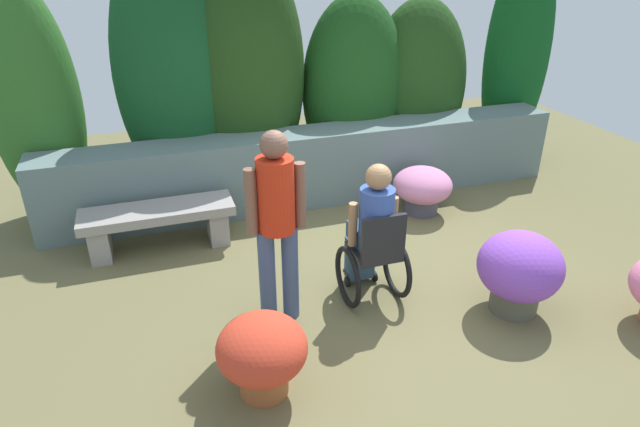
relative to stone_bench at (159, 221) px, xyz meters
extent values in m
plane|color=brown|center=(1.93, -1.40, -0.32)|extent=(11.40, 11.40, 0.00)
cube|color=slate|center=(1.93, 0.62, 0.14)|extent=(6.41, 0.56, 0.91)
ellipsoid|color=#2E6626|center=(-1.12, 1.28, 1.04)|extent=(1.01, 0.71, 2.71)
ellipsoid|color=#134821|center=(0.45, 1.32, 1.24)|extent=(1.44, 1.01, 3.11)
ellipsoid|color=#1E3D14|center=(1.25, 1.28, 1.21)|extent=(1.50, 1.05, 3.06)
ellipsoid|color=#194618|center=(2.70, 1.29, 0.88)|extent=(1.40, 0.98, 2.41)
ellipsoid|color=#1E4216|center=(3.64, 1.30, 0.84)|extent=(1.41, 0.99, 2.33)
ellipsoid|color=#0F4C1C|center=(5.16, 1.23, 1.20)|extent=(0.99, 0.69, 3.04)
cube|color=gray|center=(-0.61, 0.00, -0.13)|extent=(0.20, 0.41, 0.37)
cube|color=gray|center=(0.61, 0.00, -0.13)|extent=(0.20, 0.41, 0.37)
cube|color=gray|center=(0.00, 0.00, 0.11)|extent=(1.57, 0.48, 0.10)
cube|color=black|center=(1.76, -1.57, 0.18)|extent=(0.40, 0.40, 0.06)
cube|color=black|center=(1.76, -1.75, 0.41)|extent=(0.40, 0.04, 0.40)
cube|color=black|center=(1.76, -1.25, -0.22)|extent=(0.28, 0.12, 0.03)
torus|color=black|center=(1.52, -1.57, -0.04)|extent=(0.05, 0.56, 0.56)
torus|color=black|center=(2.00, -1.57, -0.04)|extent=(0.05, 0.56, 0.56)
cylinder|color=black|center=(1.62, -1.32, -0.27)|extent=(0.03, 0.10, 0.10)
cylinder|color=black|center=(1.90, -1.32, -0.27)|extent=(0.03, 0.10, 0.10)
cube|color=#314D67|center=(1.76, -1.47, 0.29)|extent=(0.30, 0.40, 0.16)
cube|color=#314D67|center=(1.76, -1.27, -0.05)|extent=(0.26, 0.14, 0.43)
cylinder|color=#3856AC|center=(1.76, -1.59, 0.54)|extent=(0.30, 0.30, 0.50)
cylinder|color=#A57A51|center=(1.57, -1.53, 0.46)|extent=(0.08, 0.08, 0.40)
cylinder|color=#A57A51|center=(1.95, -1.53, 0.46)|extent=(0.08, 0.08, 0.40)
sphere|color=#A57A51|center=(1.76, -1.59, 0.90)|extent=(0.22, 0.22, 0.22)
cylinder|color=#40527A|center=(0.79, -1.58, 0.12)|extent=(0.14, 0.14, 0.87)
cylinder|color=#40527A|center=(0.99, -1.58, 0.12)|extent=(0.14, 0.14, 0.87)
cylinder|color=red|center=(0.89, -1.58, 0.86)|extent=(0.30, 0.30, 0.62)
cylinder|color=brown|center=(0.69, -1.58, 0.83)|extent=(0.09, 0.09, 0.55)
cylinder|color=brown|center=(1.09, -1.58, 0.83)|extent=(0.09, 0.09, 0.55)
sphere|color=brown|center=(0.89, -1.58, 1.28)|extent=(0.22, 0.22, 0.22)
cylinder|color=#545444|center=(2.89, -2.14, -0.17)|extent=(0.42, 0.42, 0.29)
ellipsoid|color=#145D14|center=(2.89, -2.14, 0.04)|extent=(0.46, 0.46, 0.21)
ellipsoid|color=purple|center=(2.89, -2.14, 0.13)|extent=(0.73, 0.73, 0.60)
cylinder|color=#484757|center=(3.05, -0.11, -0.20)|extent=(0.41, 0.41, 0.24)
ellipsoid|color=#2A722E|center=(3.05, -0.11, -0.03)|extent=(0.45, 0.45, 0.15)
ellipsoid|color=pink|center=(3.05, -0.11, 0.04)|extent=(0.70, 0.70, 0.42)
cylinder|color=#9B542C|center=(0.55, -2.39, -0.18)|extent=(0.36, 0.36, 0.27)
ellipsoid|color=#125B1D|center=(0.55, -2.39, 0.01)|extent=(0.39, 0.39, 0.16)
ellipsoid|color=red|center=(0.55, -2.39, 0.08)|extent=(0.65, 0.65, 0.47)
camera|label=1|loc=(-0.02, -5.37, 2.65)|focal=30.65mm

